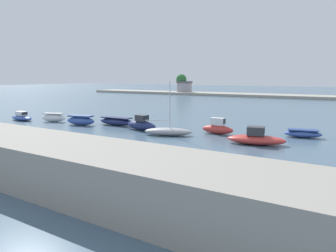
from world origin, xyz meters
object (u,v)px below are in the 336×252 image
at_px(moored_boat_1, 54,118).
at_px(mooring_buoy_0, 21,131).
at_px(moored_boat_4, 141,125).
at_px(moored_boat_6, 218,128).
at_px(mooring_buoy_2, 226,163).
at_px(moored_boat_5, 168,131).
at_px(moored_boat_7, 256,138).
at_px(moored_boat_2, 81,120).
at_px(moored_boat_3, 117,121).
at_px(moored_boat_8, 303,134).
at_px(moored_boat_0, 22,117).

xyz_separation_m(moored_boat_1, mooring_buoy_0, (4.14, -7.62, -0.39)).
distance_m(moored_boat_4, moored_boat_6, 8.90).
bearing_deg(mooring_buoy_2, moored_boat_4, 147.87).
xyz_separation_m(moored_boat_5, moored_boat_7, (9.24, 0.54, 0.11)).
bearing_deg(mooring_buoy_2, moored_boat_2, 161.46).
relative_size(moored_boat_3, moored_boat_8, 1.38).
bearing_deg(moored_boat_3, mooring_buoy_0, -120.55).
bearing_deg(moored_boat_0, mooring_buoy_0, -29.92).
height_order(moored_boat_0, mooring_buoy_2, moored_boat_0).
bearing_deg(moored_boat_2, moored_boat_4, -5.06).
bearing_deg(moored_boat_8, mooring_buoy_0, -164.54).
xyz_separation_m(moored_boat_4, moored_boat_5, (4.48, -1.26, -0.22)).
height_order(moored_boat_0, moored_boat_5, moored_boat_5).
bearing_deg(moored_boat_2, moored_boat_5, -12.61).
distance_m(moored_boat_4, mooring_buoy_2, 16.44).
height_order(moored_boat_3, mooring_buoy_0, moored_boat_3).
distance_m(moored_boat_4, moored_boat_5, 4.66).
xyz_separation_m(moored_boat_2, mooring_buoy_0, (-1.37, -7.49, -0.42)).
relative_size(moored_boat_6, moored_boat_7, 0.64).
height_order(moored_boat_6, moored_boat_7, moored_boat_6).
height_order(moored_boat_2, moored_boat_7, moored_boat_7).
bearing_deg(moored_boat_1, moored_boat_6, -15.14).
height_order(moored_boat_1, moored_boat_3, moored_boat_1).
height_order(moored_boat_1, moored_boat_5, moored_boat_5).
bearing_deg(moored_boat_8, moored_boat_6, -172.80).
xyz_separation_m(moored_boat_0, moored_boat_2, (10.59, 1.36, 0.15)).
xyz_separation_m(moored_boat_6, mooring_buoy_0, (-18.93, -10.98, -0.43)).
xyz_separation_m(mooring_buoy_0, mooring_buoy_2, (24.29, -0.19, -0.02)).
height_order(moored_boat_1, mooring_buoy_0, moored_boat_1).
bearing_deg(moored_boat_5, moored_boat_2, 156.74).
distance_m(moored_boat_0, mooring_buoy_2, 34.10).
height_order(moored_boat_5, moored_boat_8, moored_boat_5).
xyz_separation_m(moored_boat_4, moored_boat_6, (8.56, 2.43, -0.03)).
bearing_deg(moored_boat_0, moored_boat_6, 13.47).
distance_m(moored_boat_5, moored_boat_7, 9.25).
bearing_deg(moored_boat_4, mooring_buoy_0, -134.06).
distance_m(moored_boat_7, mooring_buoy_0, 25.33).
height_order(moored_boat_4, moored_boat_5, moored_boat_5).
relative_size(moored_boat_2, moored_boat_3, 0.79).
relative_size(moored_boat_2, moored_boat_8, 1.09).
bearing_deg(mooring_buoy_2, mooring_buoy_0, 179.54).
xyz_separation_m(moored_boat_0, moored_boat_3, (14.62, 3.71, 0.05)).
relative_size(moored_boat_1, moored_boat_2, 0.84).
relative_size(moored_boat_4, mooring_buoy_2, 13.04).
relative_size(moored_boat_8, mooring_buoy_0, 10.13).
bearing_deg(moored_boat_3, moored_boat_8, 8.38).
distance_m(moored_boat_1, moored_boat_7, 28.23).
bearing_deg(moored_boat_1, moored_boat_2, -24.76).
height_order(moored_boat_0, moored_boat_4, moored_boat_4).
height_order(moored_boat_2, moored_boat_4, moored_boat_4).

